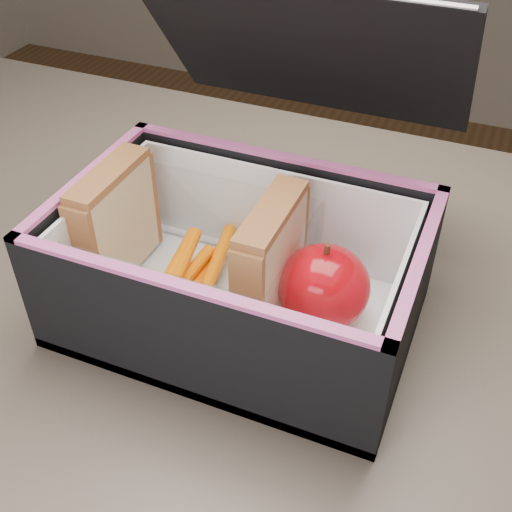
{
  "coord_description": "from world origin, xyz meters",
  "views": [
    {
      "loc": [
        0.14,
        -0.35,
        1.15
      ],
      "look_at": [
        -0.01,
        0.03,
        0.81
      ],
      "focal_mm": 45.0,
      "sensor_mm": 36.0,
      "label": 1
    }
  ],
  "objects": [
    {
      "name": "sandwich_left",
      "position": [
        -0.14,
        0.02,
        0.82
      ],
      "size": [
        0.03,
        0.09,
        0.1
      ],
      "color": "tan",
      "rests_on": "plastic_tub"
    },
    {
      "name": "carrot_sticks",
      "position": [
        -0.07,
        0.02,
        0.78
      ],
      "size": [
        0.05,
        0.13,
        0.03
      ],
      "color": "#DE6402",
      "rests_on": "plastic_tub"
    },
    {
      "name": "red_apple",
      "position": [
        0.05,
        0.02,
        0.81
      ],
      "size": [
        0.09,
        0.09,
        0.08
      ],
      "rotation": [
        0.0,
        0.0,
        0.33
      ],
      "color": "#980B0C",
      "rests_on": "paper_napkin"
    },
    {
      "name": "lunch_bag",
      "position": [
        -0.02,
        0.02,
        0.81
      ],
      "size": [
        0.29,
        0.31,
        0.26
      ],
      "color": "black",
      "rests_on": "kitchen_table"
    },
    {
      "name": "sandwich_right",
      "position": [
        0.01,
        0.02,
        0.82
      ],
      "size": [
        0.03,
        0.09,
        0.1
      ],
      "color": "tan",
      "rests_on": "plastic_tub"
    },
    {
      "name": "paper_napkin",
      "position": [
        0.05,
        0.02,
        0.77
      ],
      "size": [
        0.09,
        0.1,
        0.01
      ],
      "primitive_type": "cube",
      "rotation": [
        0.0,
        0.0,
        0.31
      ],
      "color": "white",
      "rests_on": "lunch_bag"
    },
    {
      "name": "kitchen_table",
      "position": [
        0.0,
        0.0,
        0.66
      ],
      "size": [
        1.2,
        0.8,
        0.75
      ],
      "color": "brown",
      "rests_on": "ground"
    },
    {
      "name": "plastic_tub",
      "position": [
        -0.07,
        0.02,
        0.8
      ],
      "size": [
        0.19,
        0.14,
        0.08
      ],
      "primitive_type": null,
      "color": "white",
      "rests_on": "lunch_bag"
    }
  ]
}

